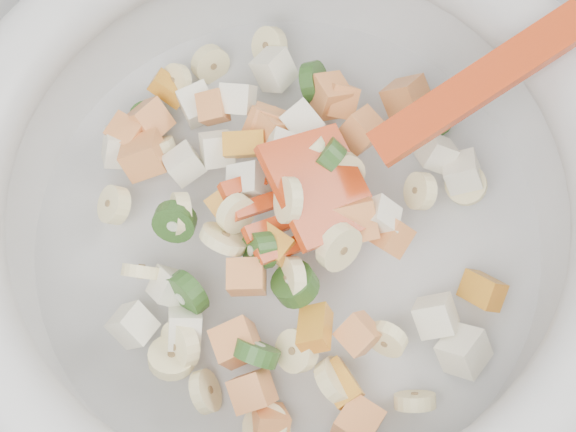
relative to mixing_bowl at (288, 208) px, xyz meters
name	(u,v)px	position (x,y,z in m)	size (l,w,h in m)	color
mixing_bowl	(288,208)	(0.00, 0.00, 0.00)	(0.46, 0.39, 0.16)	silver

